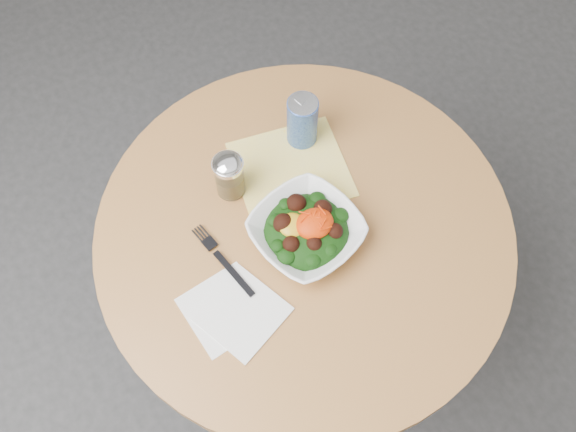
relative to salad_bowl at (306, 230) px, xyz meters
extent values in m
plane|color=#2E2E31|center=(0.01, 0.02, -0.78)|extent=(6.00, 6.00, 0.00)
cylinder|color=black|center=(0.01, 0.02, -0.77)|extent=(0.52, 0.52, 0.03)
cylinder|color=black|center=(0.01, 0.02, -0.43)|extent=(0.10, 0.10, 0.71)
cylinder|color=#C58747|center=(0.01, 0.02, -0.05)|extent=(0.90, 0.90, 0.04)
cube|color=yellow|center=(0.05, 0.16, -0.03)|extent=(0.28, 0.26, 0.00)
cube|color=white|center=(-0.22, -0.06, -0.03)|extent=(0.16, 0.16, 0.00)
cube|color=white|center=(-0.20, -0.09, -0.03)|extent=(0.20, 0.20, 0.00)
imported|color=white|center=(0.00, 0.00, 0.00)|extent=(0.27, 0.27, 0.05)
ellipsoid|color=black|center=(0.00, 0.00, -0.01)|extent=(0.18, 0.18, 0.06)
ellipsoid|color=gold|center=(-0.03, 0.02, 0.02)|extent=(0.06, 0.06, 0.02)
ellipsoid|color=red|center=(0.02, -0.01, 0.03)|extent=(0.08, 0.07, 0.04)
cube|color=black|center=(-0.17, -0.01, -0.02)|extent=(0.04, 0.13, 0.00)
cube|color=black|center=(-0.19, 0.09, -0.02)|extent=(0.04, 0.07, 0.00)
cylinder|color=silver|center=(-0.09, 0.18, 0.02)|extent=(0.06, 0.06, 0.10)
cylinder|color=#9E854A|center=(-0.09, 0.18, 0.00)|extent=(0.05, 0.05, 0.05)
cylinder|color=white|center=(-0.09, 0.18, 0.07)|extent=(0.07, 0.07, 0.01)
ellipsoid|color=white|center=(-0.09, 0.18, 0.08)|extent=(0.06, 0.06, 0.03)
cylinder|color=navy|center=(0.11, 0.23, 0.03)|extent=(0.07, 0.07, 0.13)
cylinder|color=#B3B3BA|center=(0.11, 0.23, 0.10)|extent=(0.07, 0.07, 0.00)
cube|color=#B3B3BA|center=(0.11, 0.23, 0.10)|extent=(0.02, 0.02, 0.00)
camera|label=1|loc=(-0.31, -0.50, 1.20)|focal=40.00mm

